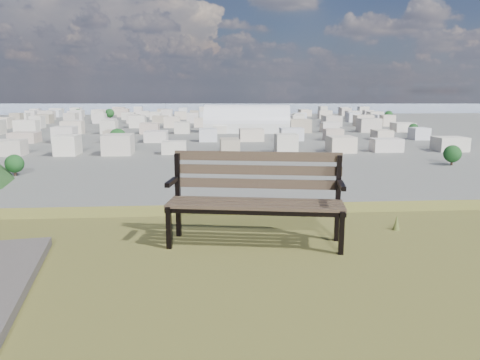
{
  "coord_description": "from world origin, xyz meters",
  "views": [
    {
      "loc": [
        0.23,
        -1.78,
        26.56
      ],
      "look_at": [
        0.73,
        4.8,
        25.3
      ],
      "focal_mm": 35.0,
      "sensor_mm": 36.0,
      "label": 1
    }
  ],
  "objects": [
    {
      "name": "bay_water",
      "position": [
        0.0,
        900.0,
        0.0
      ],
      "size": [
        2400.0,
        700.0,
        0.12
      ],
      "primitive_type": "cube",
      "color": "#808CA3",
      "rests_on": "ground"
    },
    {
      "name": "far_hills",
      "position": [
        -60.92,
        1402.93,
        25.47
      ],
      "size": [
        2050.0,
        340.0,
        60.0
      ],
      "color": "#8491A4",
      "rests_on": "ground"
    },
    {
      "name": "city_trees",
      "position": [
        -26.39,
        319.0,
        4.83
      ],
      "size": [
        406.52,
        387.2,
        9.98
      ],
      "color": "#37251B",
      "rests_on": "ground"
    },
    {
      "name": "park_bench",
      "position": [
        0.75,
        2.9,
        25.52
      ],
      "size": [
        1.84,
        0.87,
        0.93
      ],
      "rotation": [
        0.0,
        0.0,
        -0.18
      ],
      "color": "#493D2A",
      "rests_on": "hilltop_mesa"
    },
    {
      "name": "city_blocks",
      "position": [
        0.0,
        394.44,
        3.5
      ],
      "size": [
        395.0,
        361.0,
        7.0
      ],
      "color": "beige",
      "rests_on": "ground"
    },
    {
      "name": "arena",
      "position": [
        28.47,
        304.51,
        5.49
      ],
      "size": [
        57.68,
        30.24,
        23.27
      ],
      "rotation": [
        0.0,
        0.0,
        -0.13
      ],
      "color": "silver",
      "rests_on": "ground"
    }
  ]
}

